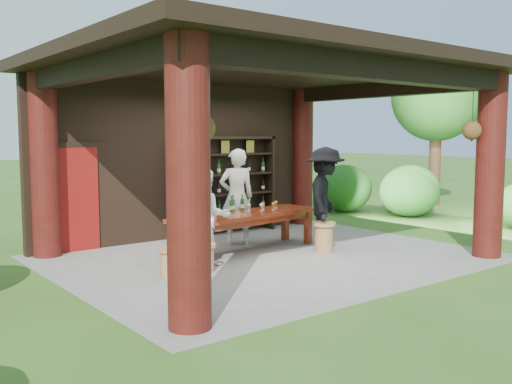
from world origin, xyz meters
TOP-DOWN VIEW (x-y plane):
  - ground at (0.00, 0.00)m, footprint 90.00×90.00m
  - pavilion at (-0.01, 0.43)m, footprint 7.50×6.00m
  - wine_shelf at (0.78, 2.45)m, footprint 2.47×0.37m
  - tasting_table at (-0.10, 0.60)m, footprint 3.25×1.20m
  - stool_near_left at (-1.55, -0.25)m, footprint 0.35×0.35m
  - stool_near_right at (1.06, -0.32)m, footprint 0.44×0.44m
  - stool_far_left at (-2.20, -0.23)m, footprint 0.36×0.36m
  - host at (0.25, 1.35)m, footprint 0.82×0.69m
  - guest_woman at (-1.30, 0.06)m, footprint 0.98×0.89m
  - guest_man at (1.31, -0.08)m, footprint 1.45×1.37m
  - table_bottles at (-0.10, 0.90)m, footprint 0.39×0.18m
  - table_glasses at (0.44, 0.69)m, footprint 0.75×0.22m
  - napkin_basket at (-1.01, 0.49)m, footprint 0.28×0.21m
  - shrubs at (2.66, 1.05)m, footprint 14.71×8.24m
  - trees at (3.27, 1.68)m, footprint 20.74×11.37m

SIDE VIEW (x-z plane):
  - ground at x=0.00m, z-range 0.00..0.00m
  - stool_near_left at x=-1.55m, z-range 0.01..0.47m
  - stool_far_left at x=-2.20m, z-range 0.01..0.49m
  - stool_near_right at x=1.06m, z-range 0.02..0.59m
  - shrubs at x=2.66m, z-range -0.13..1.23m
  - tasting_table at x=-0.10m, z-range 0.26..1.01m
  - guest_woman at x=-1.30m, z-range 0.00..1.64m
  - napkin_basket at x=-1.01m, z-range 0.75..0.89m
  - table_glasses at x=0.44m, z-range 0.75..0.90m
  - table_bottles at x=-0.10m, z-range 0.75..1.06m
  - host at x=0.25m, z-range 0.00..1.93m
  - guest_man at x=1.31m, z-range 0.00..1.98m
  - wine_shelf at x=0.78m, z-range 0.00..2.17m
  - pavilion at x=-0.01m, z-range 0.33..3.93m
  - trees at x=3.27m, z-range 0.97..5.77m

